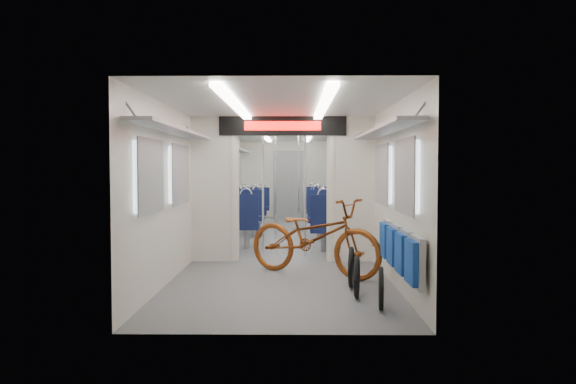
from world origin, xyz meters
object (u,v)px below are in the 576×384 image
(bicycle, at_px, (314,237))
(stanchion_far_left, at_px, (275,183))
(bike_hoop_a, at_px, (381,291))
(bike_hoop_c, at_px, (351,269))
(seat_bay_far_left, at_px, (251,205))
(seat_bay_near_left, at_px, (239,214))
(stanchion_near_right, at_px, (305,188))
(flip_bench, at_px, (399,250))
(stanchion_near_left, at_px, (263,187))
(seat_bay_near_right, at_px, (333,216))
(stanchion_far_right, at_px, (299,183))
(seat_bay_far_right, at_px, (323,204))
(bike_hoop_b, at_px, (357,279))

(bicycle, xyz_separation_m, stanchion_far_left, (-0.69, 4.76, 0.61))
(bike_hoop_a, bearing_deg, bike_hoop_c, 100.32)
(bicycle, xyz_separation_m, bike_hoop_a, (0.64, -1.90, -0.33))
(bike_hoop_a, height_order, seat_bay_far_left, seat_bay_far_left)
(seat_bay_near_left, bearing_deg, stanchion_near_right, -55.58)
(flip_bench, xyz_separation_m, stanchion_near_left, (-1.72, 3.59, 0.57))
(bicycle, xyz_separation_m, seat_bay_near_right, (0.48, 3.07, 0.02))
(flip_bench, relative_size, stanchion_near_left, 0.91)
(flip_bench, height_order, stanchion_far_left, stanchion_far_left)
(stanchion_far_left, bearing_deg, stanchion_near_right, -79.07)
(flip_bench, height_order, seat_bay_far_left, seat_bay_far_left)
(stanchion_far_right, bearing_deg, seat_bay_far_left, 132.90)
(seat_bay_far_right, distance_m, stanchion_far_right, 1.97)
(stanchion_far_left, bearing_deg, bike_hoop_a, -78.69)
(stanchion_near_right, distance_m, stanchion_far_left, 3.18)
(seat_bay_near_right, height_order, seat_bay_far_right, seat_bay_near_right)
(seat_bay_far_right, bearing_deg, bike_hoop_c, -90.30)
(bike_hoop_a, height_order, bike_hoop_b, bike_hoop_b)
(bicycle, bearing_deg, bike_hoop_b, -129.24)
(seat_bay_near_left, xyz_separation_m, stanchion_near_left, (0.57, -1.44, 0.60))
(flip_bench, relative_size, bike_hoop_b, 4.31)
(bike_hoop_a, relative_size, bike_hoop_c, 0.89)
(seat_bay_far_left, bearing_deg, flip_bench, -74.13)
(seat_bay_near_right, bearing_deg, seat_bay_far_left, 118.18)
(bike_hoop_b, relative_size, stanchion_near_right, 0.21)
(bike_hoop_a, xyz_separation_m, seat_bay_far_left, (-2.03, 8.46, 0.32))
(bike_hoop_a, relative_size, seat_bay_near_right, 0.21)
(stanchion_near_left, xyz_separation_m, stanchion_near_right, (0.73, -0.46, 0.00))
(bike_hoop_c, height_order, stanchion_far_left, stanchion_far_left)
(stanchion_near_left, bearing_deg, seat_bay_far_left, 97.24)
(bicycle, xyz_separation_m, stanchion_far_right, (-0.17, 5.24, 0.61))
(bike_hoop_b, distance_m, stanchion_near_left, 3.78)
(stanchion_near_right, bearing_deg, seat_bay_near_right, 68.20)
(bike_hoop_a, bearing_deg, seat_bay_far_left, 103.48)
(seat_bay_far_left, xyz_separation_m, stanchion_far_right, (1.22, -1.31, 0.62))
(bike_hoop_a, relative_size, seat_bay_far_right, 0.23)
(seat_bay_far_left, height_order, seat_bay_far_right, seat_bay_far_right)
(stanchion_near_left, distance_m, stanchion_far_left, 2.67)
(seat_bay_near_right, bearing_deg, stanchion_near_left, -143.30)
(seat_bay_near_left, bearing_deg, seat_bay_far_left, 90.00)
(bicycle, relative_size, stanchion_near_right, 0.89)
(bike_hoop_c, height_order, seat_bay_far_left, seat_bay_far_left)
(bicycle, bearing_deg, stanchion_near_right, 35.56)
(bike_hoop_b, distance_m, stanchion_far_right, 6.68)
(bike_hoop_c, distance_m, stanchion_far_right, 6.15)
(flip_bench, bearing_deg, bike_hoop_b, 161.64)
(bike_hoop_b, distance_m, seat_bay_near_right, 4.42)
(seat_bay_far_left, xyz_separation_m, stanchion_far_left, (0.70, -1.80, 0.62))
(bicycle, bearing_deg, stanchion_near_left, 53.82)
(bike_hoop_a, xyz_separation_m, seat_bay_near_right, (-0.16, 4.97, 0.36))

